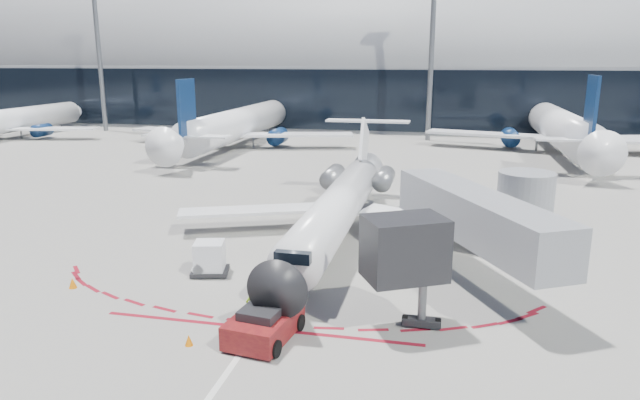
% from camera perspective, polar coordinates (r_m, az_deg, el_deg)
% --- Properties ---
extents(ground, '(260.00, 260.00, 0.00)m').
position_cam_1_polar(ground, '(35.17, -0.26, -4.46)').
color(ground, slate).
rests_on(ground, ground).
extents(apron_centerline, '(0.25, 40.00, 0.01)m').
position_cam_1_polar(apron_centerline, '(37.03, 0.42, -3.49)').
color(apron_centerline, silver).
rests_on(apron_centerline, ground).
extents(apron_stop_bar, '(14.00, 0.25, 0.01)m').
position_cam_1_polar(apron_stop_bar, '(24.91, -6.20, -12.63)').
color(apron_stop_bar, maroon).
rests_on(apron_stop_bar, ground).
extents(terminal_building, '(150.00, 24.15, 24.00)m').
position_cam_1_polar(terminal_building, '(97.83, 8.29, 12.33)').
color(terminal_building, gray).
rests_on(terminal_building, ground).
extents(jet_bridge, '(10.03, 15.20, 4.90)m').
position_cam_1_polar(jet_bridge, '(30.74, 16.57, -1.93)').
color(jet_bridge, '#999BA1').
rests_on(jet_bridge, ground).
extents(light_mast_west, '(0.70, 0.70, 25.00)m').
position_cam_1_polar(light_mast_west, '(96.05, -21.27, 13.90)').
color(light_mast_west, slate).
rests_on(light_mast_west, ground).
extents(light_mast_centre, '(0.70, 0.70, 25.00)m').
position_cam_1_polar(light_mast_centre, '(80.59, 11.11, 14.72)').
color(light_mast_centre, slate).
rests_on(light_mast_centre, ground).
extents(regional_jet, '(21.76, 26.83, 6.72)m').
position_cam_1_polar(regional_jet, '(35.96, 2.10, -0.32)').
color(regional_jet, white).
rests_on(regional_jet, ground).
extents(pushback_tug, '(2.79, 5.65, 1.44)m').
position_cam_1_polar(pushback_tug, '(23.78, -5.63, -12.27)').
color(pushback_tug, '#530B11').
rests_on(pushback_tug, ground).
extents(ramp_worker, '(0.68, 0.60, 1.57)m').
position_cam_1_polar(ramp_worker, '(25.02, -6.76, -10.54)').
color(ramp_worker, '#ACFF1A').
rests_on(ramp_worker, ground).
extents(uld_container, '(2.22, 2.02, 1.78)m').
position_cam_1_polar(uld_container, '(30.76, -10.98, -5.75)').
color(uld_container, black).
rests_on(uld_container, ground).
extents(safety_cone_left, '(0.39, 0.39, 0.54)m').
position_cam_1_polar(safety_cone_left, '(31.18, -23.50, -7.61)').
color(safety_cone_left, orange).
rests_on(safety_cone_left, ground).
extents(safety_cone_right, '(0.33, 0.33, 0.46)m').
position_cam_1_polar(safety_cone_right, '(23.93, -12.98, -13.50)').
color(safety_cone_right, orange).
rests_on(safety_cone_right, ground).
extents(bg_airliner_0, '(30.23, 32.01, 9.78)m').
position_cam_1_polar(bg_airliner_0, '(93.16, -28.58, 8.48)').
color(bg_airliner_0, white).
rests_on(bg_airliner_0, ground).
extents(bg_airliner_1, '(35.10, 37.17, 11.36)m').
position_cam_1_polar(bg_airliner_1, '(74.82, -8.22, 9.68)').
color(bg_airliner_1, white).
rests_on(bg_airliner_1, ground).
extents(bg_airliner_2, '(37.02, 39.20, 11.98)m').
position_cam_1_polar(bg_airliner_2, '(76.27, 22.87, 9.05)').
color(bg_airliner_2, white).
rests_on(bg_airliner_2, ground).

